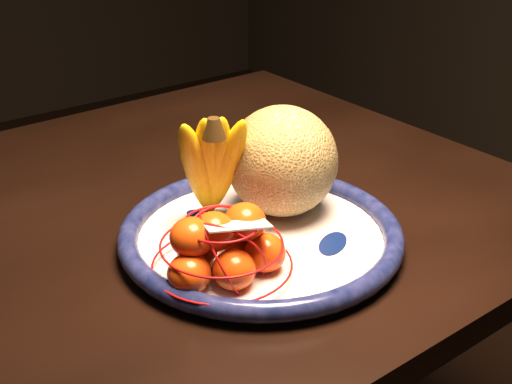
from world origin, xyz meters
TOP-DOWN VIEW (x-y plane):
  - dining_table at (0.00, -0.08)m, footprint 1.42×0.88m
  - fruit_bowl at (0.24, -0.23)m, footprint 0.35×0.35m
  - cantaloupe at (0.30, -0.20)m, footprint 0.14×0.14m
  - banana_bunch at (0.21, -0.17)m, footprint 0.10×0.11m
  - mandarin_bag at (0.16, -0.28)m, footprint 0.20×0.20m
  - price_tag at (0.16, -0.30)m, footprint 0.08×0.05m

SIDE VIEW (x-z plane):
  - dining_table at x=0.00m, z-range 0.27..0.97m
  - fruit_bowl at x=0.24m, z-range 0.70..0.73m
  - mandarin_bag at x=0.16m, z-range 0.69..0.79m
  - price_tag at x=0.16m, z-range 0.77..0.79m
  - cantaloupe at x=0.30m, z-range 0.71..0.85m
  - banana_bunch at x=0.21m, z-range 0.71..0.88m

